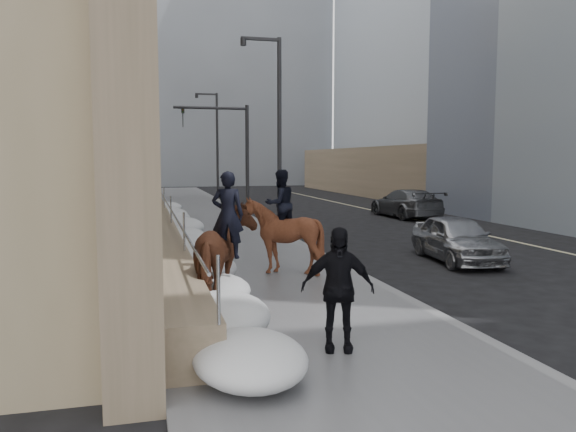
% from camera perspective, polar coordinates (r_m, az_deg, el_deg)
% --- Properties ---
extents(ground, '(140.00, 140.00, 0.00)m').
position_cam_1_polar(ground, '(9.86, 2.10, -11.99)').
color(ground, black).
rests_on(ground, ground).
extents(sidewalk, '(5.00, 80.00, 0.12)m').
position_cam_1_polar(sidewalk, '(19.41, -6.40, -3.00)').
color(sidewalk, '#5A5A5C').
rests_on(sidewalk, ground).
extents(curb, '(0.24, 80.00, 0.12)m').
position_cam_1_polar(curb, '(19.94, 1.08, -2.73)').
color(curb, slate).
rests_on(curb, ground).
extents(lane_line, '(0.15, 70.00, 0.01)m').
position_cam_1_polar(lane_line, '(23.32, 20.08, -1.98)').
color(lane_line, '#BFB78C').
rests_on(lane_line, ground).
extents(limestone_building, '(6.10, 44.00, 18.00)m').
position_cam_1_polar(limestone_building, '(29.66, -20.10, 16.89)').
color(limestone_building, '#978663').
rests_on(limestone_building, ground).
extents(bg_building_mid, '(30.00, 12.00, 28.00)m').
position_cam_1_polar(bg_building_mid, '(70.18, -9.20, 14.70)').
color(bg_building_mid, slate).
rests_on(bg_building_mid, ground).
extents(bg_building_far, '(24.00, 12.00, 20.00)m').
position_cam_1_polar(bg_building_far, '(81.36, -17.12, 10.44)').
color(bg_building_far, gray).
rests_on(bg_building_far, ground).
extents(streetlight_mid, '(1.71, 0.24, 8.00)m').
position_cam_1_polar(streetlight_mid, '(23.68, -1.26, 9.57)').
color(streetlight_mid, '#2D2D30').
rests_on(streetlight_mid, ground).
extents(streetlight_far, '(1.71, 0.24, 8.00)m').
position_cam_1_polar(streetlight_far, '(43.36, -7.41, 7.79)').
color(streetlight_far, '#2D2D30').
rests_on(streetlight_far, ground).
extents(traffic_signal, '(4.10, 0.22, 6.00)m').
position_cam_1_polar(traffic_signal, '(31.37, -5.85, 7.55)').
color(traffic_signal, '#2D2D30').
rests_on(traffic_signal, ground).
extents(snow_bank, '(1.70, 18.10, 0.76)m').
position_cam_1_polar(snow_bank, '(17.33, -10.18, -2.74)').
color(snow_bank, silver).
rests_on(snow_bank, sidewalk).
extents(mounted_horse_left, '(1.69, 2.57, 2.66)m').
position_cam_1_polar(mounted_horse_left, '(11.05, -6.37, -3.76)').
color(mounted_horse_left, '#422113').
rests_on(mounted_horse_left, sidewalk).
extents(mounted_horse_right, '(2.06, 2.18, 2.63)m').
position_cam_1_polar(mounted_horse_right, '(14.15, -0.75, -1.53)').
color(mounted_horse_right, '#512817').
rests_on(mounted_horse_right, sidewalk).
extents(pedestrian, '(1.19, 0.73, 1.89)m').
position_cam_1_polar(pedestrian, '(8.55, 5.05, -7.38)').
color(pedestrian, black).
rests_on(pedestrian, sidewalk).
extents(car_silver, '(2.11, 4.19, 1.37)m').
position_cam_1_polar(car_silver, '(17.30, 16.74, -2.19)').
color(car_silver, '#96989D').
rests_on(car_silver, ground).
extents(car_grey, '(2.23, 5.18, 1.48)m').
position_cam_1_polar(car_grey, '(29.77, 11.87, 1.28)').
color(car_grey, '#4D4F53').
rests_on(car_grey, ground).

